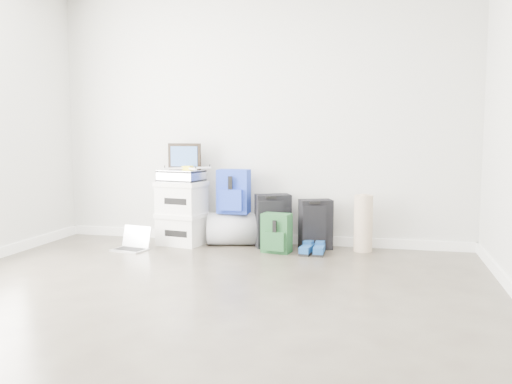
% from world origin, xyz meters
% --- Properties ---
extents(ground, '(5.00, 5.00, 0.00)m').
position_xyz_m(ground, '(0.00, 0.00, 0.00)').
color(ground, '#352E26').
rests_on(ground, ground).
extents(room_envelope, '(4.52, 5.02, 2.71)m').
position_xyz_m(room_envelope, '(0.00, 0.02, 1.72)').
color(room_envelope, beige).
rests_on(room_envelope, ground).
extents(boxes_stack, '(0.53, 0.46, 0.68)m').
position_xyz_m(boxes_stack, '(-0.78, 2.20, 0.34)').
color(boxes_stack, silver).
rests_on(boxes_stack, ground).
extents(briefcase, '(0.48, 0.39, 0.12)m').
position_xyz_m(briefcase, '(-0.78, 2.20, 0.74)').
color(briefcase, '#B2B2B7').
rests_on(briefcase, boxes_stack).
extents(painting, '(0.38, 0.05, 0.28)m').
position_xyz_m(painting, '(-0.78, 2.30, 0.94)').
color(painting, black).
rests_on(painting, briefcase).
extents(drone, '(0.41, 0.41, 0.05)m').
position_xyz_m(drone, '(-0.70, 2.18, 0.82)').
color(drone, yellow).
rests_on(drone, briefcase).
extents(duffel_bag, '(0.62, 0.45, 0.35)m').
position_xyz_m(duffel_bag, '(-0.23, 2.31, 0.17)').
color(duffel_bag, '#95979D').
rests_on(duffel_bag, ground).
extents(blue_backpack, '(0.33, 0.24, 0.46)m').
position_xyz_m(blue_backpack, '(-0.23, 2.27, 0.57)').
color(blue_backpack, '#173899').
rests_on(blue_backpack, duffel_bag).
extents(large_suitcase, '(0.41, 0.35, 0.55)m').
position_xyz_m(large_suitcase, '(0.19, 2.29, 0.28)').
color(large_suitcase, black).
rests_on(large_suitcase, ground).
extents(green_backpack, '(0.31, 0.25, 0.39)m').
position_xyz_m(green_backpack, '(0.28, 2.03, 0.19)').
color(green_backpack, '#143720').
rests_on(green_backpack, ground).
extents(carry_on, '(0.37, 0.31, 0.51)m').
position_xyz_m(carry_on, '(0.64, 2.28, 0.26)').
color(carry_on, black).
rests_on(carry_on, ground).
extents(shoes, '(0.24, 0.28, 0.09)m').
position_xyz_m(shoes, '(0.65, 2.03, 0.04)').
color(shoes, black).
rests_on(shoes, ground).
extents(rolled_rug, '(0.19, 0.19, 0.57)m').
position_xyz_m(rolled_rug, '(1.12, 2.29, 0.29)').
color(rolled_rug, tan).
rests_on(rolled_rug, ground).
extents(laptop, '(0.38, 0.31, 0.24)m').
position_xyz_m(laptop, '(-1.17, 1.82, 0.06)').
color(laptop, silver).
rests_on(laptop, ground).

